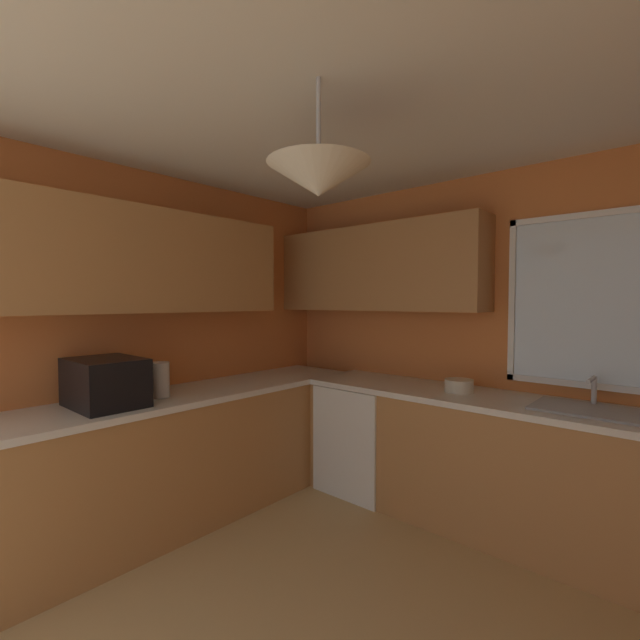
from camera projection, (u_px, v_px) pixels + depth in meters
name	position (u px, v px, depth m)	size (l,w,h in m)	color
room_shell	(327.00, 271.00, 2.41)	(3.67, 3.75, 2.52)	#D17238
counter_run_left	(153.00, 464.00, 2.85)	(0.65, 3.36, 0.89)	#AD7542
counter_run_back	(492.00, 463.00, 2.87)	(2.76, 0.65, 0.89)	#AD7542
dishwasher	(365.00, 436.00, 3.52)	(0.60, 0.60, 0.85)	white
microwave	(105.00, 382.00, 2.61)	(0.48, 0.36, 0.29)	black
kettle	(160.00, 380.00, 2.85)	(0.12, 0.12, 0.23)	#B7B7BC
sink_assembly	(589.00, 409.00, 2.50)	(0.58, 0.40, 0.19)	#9EA0A5
bowl	(459.00, 386.00, 3.01)	(0.19, 0.19, 0.09)	beige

